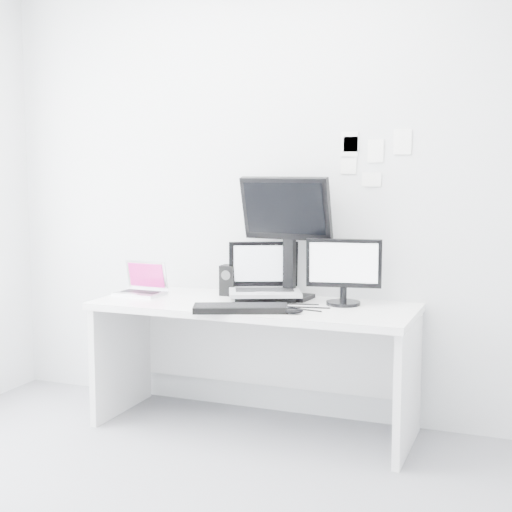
# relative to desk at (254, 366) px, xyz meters

# --- Properties ---
(back_wall) EXTENTS (3.60, 0.00, 3.60)m
(back_wall) POSITION_rel_desk_xyz_m (0.00, 0.35, 0.99)
(back_wall) COLOR silver
(back_wall) RESTS_ON ground
(desk) EXTENTS (1.80, 0.70, 0.73)m
(desk) POSITION_rel_desk_xyz_m (0.00, 0.00, 0.00)
(desk) COLOR white
(desk) RESTS_ON ground
(macbook) EXTENTS (0.29, 0.23, 0.21)m
(macbook) POSITION_rel_desk_xyz_m (-0.74, 0.00, 0.47)
(macbook) COLOR #B2B1B6
(macbook) RESTS_ON desk
(speaker) EXTENTS (0.10, 0.10, 0.18)m
(speaker) POSITION_rel_desk_xyz_m (-0.23, 0.19, 0.46)
(speaker) COLOR black
(speaker) RESTS_ON desk
(dell_laptop) EXTENTS (0.50, 0.45, 0.34)m
(dell_laptop) POSITION_rel_desk_xyz_m (0.02, 0.11, 0.53)
(dell_laptop) COLOR #AEB0B6
(dell_laptop) RESTS_ON desk
(rear_monitor) EXTENTS (0.55, 0.24, 0.73)m
(rear_monitor) POSITION_rel_desk_xyz_m (0.12, 0.21, 0.73)
(rear_monitor) COLOR black
(rear_monitor) RESTS_ON desk
(samsung_monitor) EXTENTS (0.44, 0.26, 0.38)m
(samsung_monitor) POSITION_rel_desk_xyz_m (0.48, 0.13, 0.56)
(samsung_monitor) COLOR black
(samsung_monitor) RESTS_ON desk
(keyboard) EXTENTS (0.53, 0.35, 0.03)m
(keyboard) POSITION_rel_desk_xyz_m (0.02, -0.25, 0.38)
(keyboard) COLOR black
(keyboard) RESTS_ON desk
(mouse) EXTENTS (0.12, 0.09, 0.04)m
(mouse) POSITION_rel_desk_xyz_m (0.30, -0.21, 0.38)
(mouse) COLOR black
(mouse) RESTS_ON desk
(wall_note_0) EXTENTS (0.10, 0.00, 0.14)m
(wall_note_0) POSITION_rel_desk_xyz_m (0.45, 0.34, 1.26)
(wall_note_0) COLOR white
(wall_note_0) RESTS_ON back_wall
(wall_note_1) EXTENTS (0.09, 0.00, 0.13)m
(wall_note_1) POSITION_rel_desk_xyz_m (0.60, 0.34, 1.22)
(wall_note_1) COLOR white
(wall_note_1) RESTS_ON back_wall
(wall_note_2) EXTENTS (0.10, 0.00, 0.14)m
(wall_note_2) POSITION_rel_desk_xyz_m (0.75, 0.34, 1.26)
(wall_note_2) COLOR white
(wall_note_2) RESTS_ON back_wall
(wall_note_3) EXTENTS (0.11, 0.00, 0.08)m
(wall_note_3) POSITION_rel_desk_xyz_m (0.58, 0.34, 1.05)
(wall_note_3) COLOR white
(wall_note_3) RESTS_ON back_wall
(wall_note_4) EXTENTS (0.09, 0.00, 0.09)m
(wall_note_4) POSITION_rel_desk_xyz_m (0.46, 0.34, 1.25)
(wall_note_4) COLOR white
(wall_note_4) RESTS_ON back_wall
(wall_note_5) EXTENTS (0.09, 0.00, 0.09)m
(wall_note_5) POSITION_rel_desk_xyz_m (0.45, 0.34, 1.13)
(wall_note_5) COLOR white
(wall_note_5) RESTS_ON back_wall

